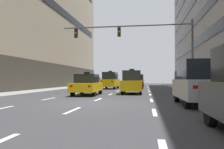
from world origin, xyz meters
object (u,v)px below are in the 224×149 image
at_px(traffic_signal_0, 143,39).
at_px(taxi_driving_5, 95,82).
at_px(taxi_driving_1, 139,80).
at_px(taxi_driving_2, 87,85).
at_px(car_parked_1, 198,83).
at_px(car_driving_3, 136,83).
at_px(pedestrian_0, 206,81).
at_px(taxi_driving_4, 132,82).
at_px(taxi_driving_0, 110,81).

bearing_deg(traffic_signal_0, taxi_driving_5, 118.96).
height_order(taxi_driving_1, taxi_driving_2, taxi_driving_1).
height_order(taxi_driving_1, car_parked_1, taxi_driving_1).
bearing_deg(traffic_signal_0, car_driving_3, 96.24).
xyz_separation_m(taxi_driving_1, pedestrian_0, (6.93, -18.06, 0.04)).
height_order(taxi_driving_4, taxi_driving_5, taxi_driving_4).
bearing_deg(traffic_signal_0, taxi_driving_1, 93.09).
distance_m(taxi_driving_2, traffic_signal_0, 6.66).
xyz_separation_m(taxi_driving_0, taxi_driving_2, (0.03, -11.83, -0.27)).
bearing_deg(taxi_driving_5, car_driving_3, -31.47).
bearing_deg(taxi_driving_1, taxi_driving_2, -98.48).
distance_m(car_driving_3, car_parked_1, 19.10).
distance_m(taxi_driving_1, taxi_driving_4, 20.50).
xyz_separation_m(taxi_driving_4, car_parked_1, (3.82, -8.14, 0.09)).
xyz_separation_m(taxi_driving_1, taxi_driving_4, (0.06, -20.50, -0.05)).
xyz_separation_m(taxi_driving_0, taxi_driving_5, (-3.30, 5.08, -0.29)).
bearing_deg(taxi_driving_0, taxi_driving_1, 72.62).
relative_size(taxi_driving_5, traffic_signal_0, 0.37).
bearing_deg(taxi_driving_1, car_driving_3, -90.11).
height_order(taxi_driving_0, taxi_driving_1, taxi_driving_0).
height_order(car_driving_3, taxi_driving_4, taxi_driving_4).
xyz_separation_m(car_parked_1, traffic_signal_0, (-2.80, 8.72, 3.79)).
relative_size(car_driving_3, traffic_signal_0, 0.37).
bearing_deg(taxi_driving_2, pedestrian_0, 24.43).
height_order(taxi_driving_0, car_driving_3, taxi_driving_0).
distance_m(car_parked_1, traffic_signal_0, 9.91).
bearing_deg(car_driving_3, taxi_driving_0, -163.92).
relative_size(taxi_driving_2, car_parked_1, 0.99).
bearing_deg(taxi_driving_2, taxi_driving_1, 81.52).
distance_m(taxi_driving_4, car_parked_1, 8.99).
height_order(car_parked_1, pedestrian_0, car_parked_1).
distance_m(taxi_driving_1, pedestrian_0, 19.34).
bearing_deg(car_parked_1, taxi_driving_4, 115.14).
bearing_deg(car_driving_3, taxi_driving_5, 148.53).
height_order(taxi_driving_0, taxi_driving_4, taxi_driving_0).
xyz_separation_m(taxi_driving_0, pedestrian_0, (10.35, -7.14, -0.00)).
bearing_deg(car_driving_3, taxi_driving_4, -89.60).
distance_m(taxi_driving_2, taxi_driving_5, 17.23).
bearing_deg(car_driving_3, traffic_signal_0, -83.76).
xyz_separation_m(taxi_driving_1, car_driving_3, (-0.02, -9.94, -0.25)).
xyz_separation_m(taxi_driving_2, taxi_driving_5, (-3.32, 16.91, -0.02)).
relative_size(taxi_driving_4, traffic_signal_0, 0.36).
relative_size(car_driving_3, taxi_driving_4, 1.05).
xyz_separation_m(taxi_driving_0, taxi_driving_1, (3.42, 10.92, -0.04)).
bearing_deg(car_parked_1, traffic_signal_0, 107.82).
bearing_deg(taxi_driving_2, car_driving_3, 75.24).
distance_m(car_driving_3, traffic_signal_0, 10.84).
relative_size(car_driving_3, car_parked_1, 0.96).
xyz_separation_m(taxi_driving_5, car_parked_1, (10.59, -22.80, 0.29)).
height_order(taxi_driving_4, car_parked_1, car_parked_1).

